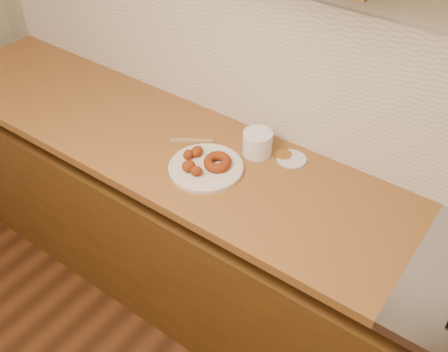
{
  "coord_description": "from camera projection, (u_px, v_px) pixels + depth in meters",
  "views": [
    {
      "loc": [
        0.66,
        0.43,
        2.19
      ],
      "look_at": [
        -0.2,
        1.62,
        0.93
      ],
      "focal_mm": 42.0,
      "sensor_mm": 36.0,
      "label": 1
    }
  ],
  "objects": [
    {
      "name": "plastic_tub",
      "position": [
        257.0,
        143.0,
        2.06
      ],
      "size": [
        0.15,
        0.15,
        0.1
      ],
      "primitive_type": "cylinder",
      "rotation": [
        0.0,
        0.0,
        0.29
      ],
      "color": "white",
      "rests_on": "butcher_block"
    },
    {
      "name": "ring_donut",
      "position": [
        217.0,
        162.0,
        1.99
      ],
      "size": [
        0.14,
        0.14,
        0.05
      ],
      "primitive_type": "torus",
      "rotation": [
        0.1,
        0.0,
        0.34
      ],
      "color": "maroon",
      "rests_on": "donut_plate"
    },
    {
      "name": "base_cabinet",
      "position": [
        272.0,
        281.0,
        2.25
      ],
      "size": [
        3.6,
        0.6,
        0.77
      ],
      "primitive_type": "cube",
      "color": "#593912",
      "rests_on": "floor"
    },
    {
      "name": "brass_jar_lid",
      "position": [
        283.0,
        155.0,
        2.07
      ],
      "size": [
        0.09,
        0.09,
        0.01
      ],
      "primitive_type": "cylinder",
      "rotation": [
        0.0,
        0.0,
        -0.43
      ],
      "color": "#A8702C",
      "rests_on": "butcher_block"
    },
    {
      "name": "wooden_utensil",
      "position": [
        192.0,
        141.0,
        2.14
      ],
      "size": [
        0.16,
        0.11,
        0.01
      ],
      "primitive_type": "cube",
      "rotation": [
        0.0,
        0.0,
        0.59
      ],
      "color": "#9B7748",
      "rests_on": "butcher_block"
    },
    {
      "name": "wall_back",
      "position": [
        337.0,
        48.0,
        1.81
      ],
      "size": [
        4.0,
        0.02,
        2.7
      ],
      "primitive_type": "cube",
      "color": "tan",
      "rests_on": "ground"
    },
    {
      "name": "fried_dough_chunks",
      "position": [
        192.0,
        161.0,
        2.0
      ],
      "size": [
        0.14,
        0.16,
        0.05
      ],
      "color": "maroon",
      "rests_on": "donut_plate"
    },
    {
      "name": "donut_plate",
      "position": [
        206.0,
        168.0,
        2.01
      ],
      "size": [
        0.29,
        0.29,
        0.02
      ],
      "primitive_type": "cylinder",
      "color": "beige",
      "rests_on": "butcher_block"
    },
    {
      "name": "tub_lid",
      "position": [
        291.0,
        159.0,
        2.06
      ],
      "size": [
        0.15,
        0.15,
        0.01
      ],
      "primitive_type": "cylinder",
      "rotation": [
        0.0,
        0.0,
        -0.29
      ],
      "color": "silver",
      "rests_on": "butcher_block"
    },
    {
      "name": "backsplash",
      "position": [
        330.0,
        87.0,
        1.9
      ],
      "size": [
        3.6,
        0.02,
        0.6
      ],
      "primitive_type": "cube",
      "color": "beige",
      "rests_on": "wall_back"
    },
    {
      "name": "butcher_block",
      "position": [
        149.0,
        136.0,
        2.22
      ],
      "size": [
        2.3,
        0.62,
        0.04
      ],
      "primitive_type": "cube",
      "color": "brown",
      "rests_on": "base_cabinet"
    }
  ]
}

